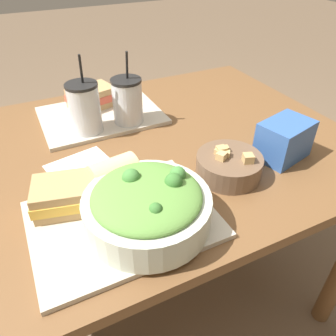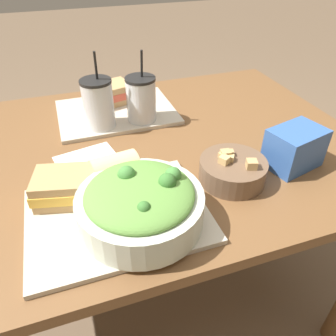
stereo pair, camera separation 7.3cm
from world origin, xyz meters
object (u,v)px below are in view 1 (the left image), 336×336
sandwich_near (68,195)px  sandwich_far (92,97)px  soup_bowl (229,165)px  drink_cup_dark (85,109)px  chip_bag (284,140)px  napkin_folded (79,165)px  drink_cup_red (128,102)px  baguette_near (115,174)px  salad_bowl (148,205)px

sandwich_near → sandwich_far: 0.49m
soup_bowl → drink_cup_dark: drink_cup_dark is taller
sandwich_near → chip_bag: chip_bag is taller
sandwich_far → napkin_folded: (-0.12, -0.30, -0.04)m
drink_cup_red → chip_bag: (0.31, -0.34, -0.02)m
soup_bowl → sandwich_near: size_ratio=0.98×
chip_bag → drink_cup_dark: bearing=127.5°
baguette_near → sandwich_far: baguette_near is taller
sandwich_far → drink_cup_red: (0.07, -0.15, 0.03)m
napkin_folded → drink_cup_red: bearing=37.9°
drink_cup_dark → drink_cup_red: drink_cup_dark is taller
baguette_near → soup_bowl: bearing=-110.9°
soup_bowl → drink_cup_dark: bearing=126.4°
baguette_near → drink_cup_dark: (0.01, 0.29, 0.03)m
drink_cup_dark → sandwich_far: bearing=69.8°
sandwich_near → sandwich_far: size_ratio=0.99×
soup_bowl → baguette_near: baguette_near is taller
chip_bag → napkin_folded: 0.54m
drink_cup_red → napkin_folded: drink_cup_red is taller
salad_bowl → napkin_folded: (-0.08, 0.27, -0.06)m
salad_bowl → chip_bag: (0.42, 0.08, -0.01)m
drink_cup_dark → napkin_folded: 0.18m
salad_bowl → soup_bowl: (0.25, 0.07, -0.03)m
sandwich_far → drink_cup_red: bearing=-78.8°
drink_cup_red → chip_bag: drink_cup_red is taller
salad_bowl → drink_cup_dark: drink_cup_dark is taller
chip_bag → napkin_folded: chip_bag is taller
sandwich_near → drink_cup_dark: bearing=81.9°
baguette_near → drink_cup_dark: bearing=-10.0°
baguette_near → sandwich_far: size_ratio=0.69×
soup_bowl → chip_bag: size_ratio=1.05×
sandwich_near → napkin_folded: bearing=83.9°
salad_bowl → drink_cup_red: size_ratio=1.18×
salad_bowl → sandwich_near: size_ratio=1.54×
sandwich_near → napkin_folded: 0.17m
napkin_folded → drink_cup_dark: bearing=66.5°
sandwich_far → chip_bag: 0.63m
sandwich_far → drink_cup_red: size_ratio=0.77×
soup_bowl → baguette_near: size_ratio=1.40×
chip_bag → napkin_folded: size_ratio=0.88×
soup_bowl → chip_bag: (0.18, 0.01, 0.02)m
drink_cup_red → napkin_folded: size_ratio=1.23×
sandwich_near → soup_bowl: bearing=6.8°
salad_bowl → sandwich_near: bearing=138.6°
chip_bag → soup_bowl: bearing=168.2°
soup_bowl → drink_cup_red: size_ratio=0.75×
soup_bowl → sandwich_near: sandwich_near is taller
drink_cup_dark → sandwich_near: bearing=-111.4°
salad_bowl → sandwich_near: 0.18m
chip_bag → napkin_folded: (-0.50, 0.19, -0.05)m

